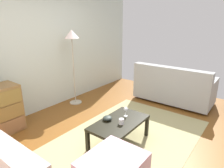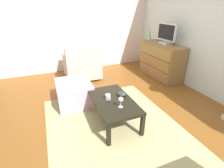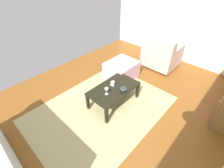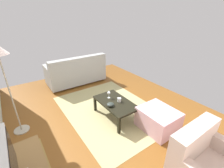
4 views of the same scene
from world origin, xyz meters
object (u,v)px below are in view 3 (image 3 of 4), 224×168
Objects in this scene: coffee_table at (114,90)px; mug at (113,84)px; bowl_decorative at (124,89)px; ottoman at (121,70)px; wine_glass at (107,89)px; armchair at (161,55)px.

mug is at bearing -119.44° from coffee_table.
bowl_decorative reaches higher than coffee_table.
coffee_table is 0.91m from ottoman.
wine_glass is 1.08× the size of bowl_decorative.
mug is 0.86m from ottoman.
wine_glass is at bearing 19.85° from mug.
mug is (-0.25, -0.09, -0.07)m from wine_glass.
armchair is (-1.85, 0.02, -0.08)m from mug.
coffee_table is 6.63× the size of bowl_decorative.
armchair reaches higher than wine_glass.
ottoman is at bearing -137.82° from bowl_decorative.
coffee_table is at bearing -173.63° from wine_glass.
bowl_decorative is 0.97m from ottoman.
wine_glass is 1.38× the size of mug.
ottoman is at bearing -20.39° from armchair.
wine_glass is 1.14m from ottoman.
bowl_decorative is (-0.03, 0.24, -0.01)m from mug.
armchair is (-1.88, -0.05, 0.01)m from coffee_table.
ottoman is at bearing -153.96° from wine_glass.
coffee_table is 1.38× the size of ottoman.
armchair is (-1.81, -0.22, -0.07)m from bowl_decorative.
bowl_decorative is (-0.29, 0.15, -0.08)m from wine_glass.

